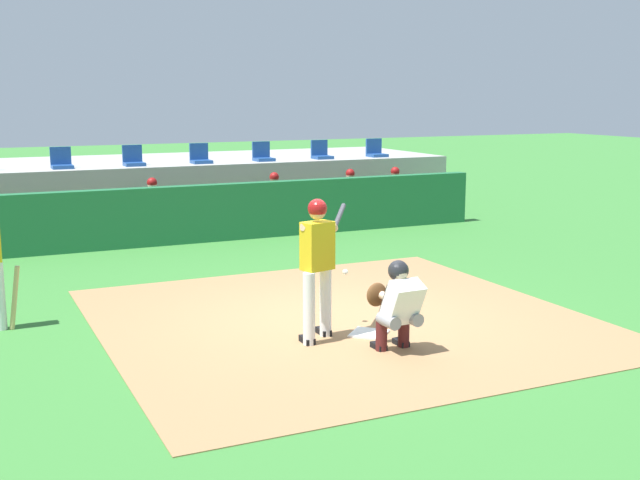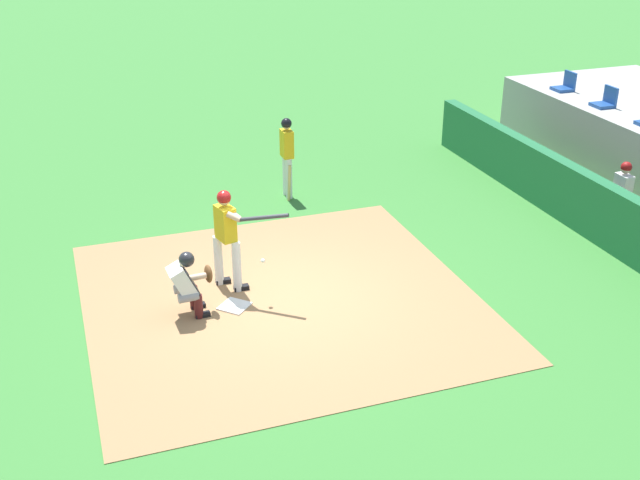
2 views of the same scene
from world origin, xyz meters
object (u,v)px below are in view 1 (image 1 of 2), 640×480
at_px(dugout_player_2, 352,195).
at_px(stadium_seat_4, 200,158).
at_px(catcher_crouched, 397,303).
at_px(stadium_seat_5, 263,155).
at_px(batter_at_plate, 318,260).
at_px(stadium_seat_2, 62,162).
at_px(dugout_player_0, 154,207).
at_px(stadium_seat_7, 376,152).
at_px(home_plate, 369,333).
at_px(dugout_player_1, 276,200).
at_px(dugout_player_3, 397,193).
at_px(stadium_seat_3, 133,160).
at_px(stadium_seat_6, 321,153).

bearing_deg(dugout_player_2, stadium_seat_4, 146.97).
height_order(catcher_crouched, dugout_player_2, dugout_player_2).
distance_m(catcher_crouched, stadium_seat_5, 11.21).
height_order(batter_at_plate, dugout_player_2, batter_at_plate).
bearing_deg(stadium_seat_2, catcher_crouched, -77.47).
height_order(dugout_player_0, stadium_seat_2, stadium_seat_2).
relative_size(dugout_player_2, stadium_seat_5, 2.71).
height_order(catcher_crouched, stadium_seat_7, stadium_seat_7).
xyz_separation_m(dugout_player_0, stadium_seat_5, (3.27, 2.03, 0.86)).
relative_size(home_plate, dugout_player_0, 0.34).
xyz_separation_m(dugout_player_1, stadium_seat_2, (-4.42, 2.03, 0.86)).
relative_size(batter_at_plate, dugout_player_3, 1.39).
xyz_separation_m(dugout_player_3, stadium_seat_7, (0.51, 2.03, 0.86)).
relative_size(catcher_crouched, stadium_seat_3, 3.38).
bearing_deg(stadium_seat_7, dugout_player_2, -130.62).
bearing_deg(stadium_seat_4, stadium_seat_6, 0.00).
bearing_deg(stadium_seat_5, catcher_crouched, -102.69).
height_order(home_plate, stadium_seat_6, stadium_seat_6).
bearing_deg(dugout_player_1, stadium_seat_7, 28.80).
bearing_deg(stadium_seat_5, stadium_seat_7, 0.00).
relative_size(dugout_player_3, stadium_seat_4, 2.71).
bearing_deg(batter_at_plate, stadium_seat_7, 57.75).
xyz_separation_m(dugout_player_1, stadium_seat_5, (0.45, 2.03, 0.86)).
relative_size(dugout_player_0, stadium_seat_7, 2.71).
relative_size(stadium_seat_3, stadium_seat_7, 1.00).
bearing_deg(stadium_seat_4, stadium_seat_7, 0.00).
bearing_deg(batter_at_plate, dugout_player_1, 71.70).
bearing_deg(stadium_seat_4, dugout_player_3, -24.97).
relative_size(catcher_crouched, dugout_player_3, 1.25).
relative_size(dugout_player_3, stadium_seat_7, 2.71).
relative_size(dugout_player_1, stadium_seat_7, 2.71).
height_order(stadium_seat_2, stadium_seat_6, same).
xyz_separation_m(dugout_player_0, dugout_player_3, (6.02, 0.00, 0.00)).
bearing_deg(dugout_player_3, dugout_player_0, 180.00).
xyz_separation_m(dugout_player_1, stadium_seat_7, (3.70, 2.03, 0.86)).
height_order(stadium_seat_3, stadium_seat_6, same).
distance_m(catcher_crouched, dugout_player_3, 10.27).
relative_size(dugout_player_2, dugout_player_3, 1.00).
distance_m(home_plate, stadium_seat_3, 10.32).
xyz_separation_m(home_plate, stadium_seat_2, (-2.44, 10.18, 1.51)).
bearing_deg(home_plate, dugout_player_3, 57.53).
xyz_separation_m(batter_at_plate, stadium_seat_7, (6.37, 10.09, 0.50)).
xyz_separation_m(dugout_player_1, stadium_seat_3, (-2.80, 2.03, 0.86)).
xyz_separation_m(catcher_crouched, stadium_seat_5, (2.45, 10.90, 0.93)).
distance_m(dugout_player_3, stadium_seat_5, 3.52).
bearing_deg(home_plate, dugout_player_1, 76.30).
bearing_deg(stadium_seat_2, stadium_seat_4, 0.00).
bearing_deg(stadium_seat_3, batter_at_plate, -89.24).
relative_size(dugout_player_0, stadium_seat_4, 2.71).
height_order(batter_at_plate, stadium_seat_6, stadium_seat_6).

